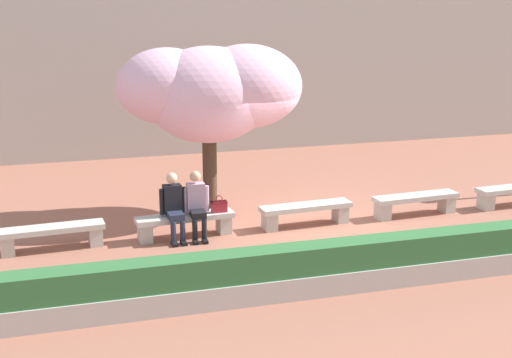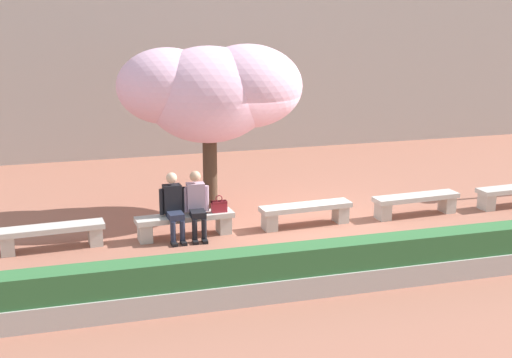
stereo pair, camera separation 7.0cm
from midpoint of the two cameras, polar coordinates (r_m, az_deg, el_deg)
ground_plane at (r=14.52m, az=4.12°, el=-3.74°), size 100.00×100.00×0.00m
building_facade at (r=22.65m, az=-3.97°, el=13.43°), size 28.00×4.00×8.21m
stone_bench_west_end at (r=13.59m, az=-15.88°, el=-4.21°), size 1.92×0.53×0.45m
stone_bench_near_west at (r=13.80m, az=-5.56°, el=-3.43°), size 1.92×0.53×0.45m
stone_bench_center at (r=14.43m, az=4.14°, el=-2.58°), size 1.92×0.53×0.45m
stone_bench_near_east at (r=15.43m, az=12.80°, el=-1.77°), size 1.92×0.53×0.45m
person_seated_left at (r=13.59m, az=-6.48°, el=-2.00°), size 0.51×0.70×1.29m
person_seated_right at (r=13.67m, az=-4.64°, el=-1.85°), size 0.51×0.69×1.29m
handbag at (r=13.84m, az=-2.83°, el=-2.13°), size 0.30×0.15×0.34m
cherry_tree_main at (r=14.81m, az=-3.47°, el=7.10°), size 3.83×2.43×3.57m
planter_hedge_foreground at (r=11.64m, az=9.59°, el=-6.63°), size 16.76×0.50×0.80m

